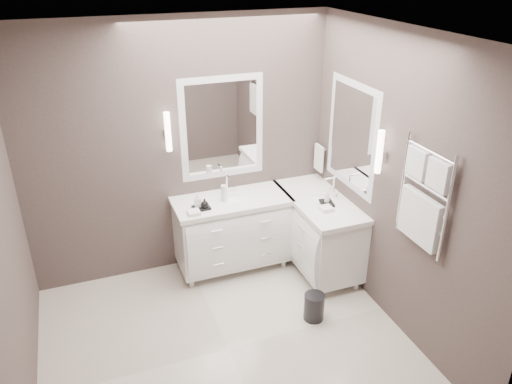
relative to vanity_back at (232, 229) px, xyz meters
name	(u,v)px	position (x,y,z in m)	size (l,w,h in m)	color
floor	(228,349)	(-0.45, -1.23, -0.49)	(3.20, 3.00, 0.01)	beige
ceiling	(218,37)	(-0.45, -1.23, 2.22)	(3.20, 3.00, 0.01)	white
wall_back	(181,151)	(-0.45, 0.28, 0.86)	(3.20, 0.01, 2.70)	#483C39
wall_front	(310,346)	(-0.45, -2.73, 0.86)	(3.20, 0.01, 2.70)	#483C39
wall_right	(398,186)	(1.15, -1.23, 0.86)	(0.01, 3.00, 2.70)	#483C39
vanity_back	(232,229)	(0.00, 0.00, 0.00)	(1.24, 0.59, 0.97)	white
vanity_right	(318,228)	(0.88, -0.33, 0.00)	(0.59, 1.24, 0.97)	white
mirror_back	(222,128)	(0.00, 0.26, 1.06)	(0.90, 0.02, 1.10)	white
mirror_right	(352,136)	(1.14, -0.43, 1.06)	(0.02, 0.90, 1.10)	white
sconce_back	(168,133)	(-0.58, 0.20, 1.11)	(0.06, 0.06, 0.40)	white
sconce_right	(379,153)	(1.08, -1.01, 1.11)	(0.06, 0.06, 0.40)	white
towel_bar_corner	(319,157)	(1.09, 0.13, 0.63)	(0.03, 0.22, 0.30)	white
towel_ladder	(422,202)	(1.10, -1.63, 0.91)	(0.06, 0.58, 0.90)	white
waste_bin	(314,307)	(0.45, -1.12, -0.35)	(0.20, 0.20, 0.27)	black
amenity_tray_back	(201,208)	(-0.36, -0.11, 0.38)	(0.17, 0.13, 0.03)	black
amenity_tray_right	(327,203)	(0.88, -0.47, 0.38)	(0.13, 0.17, 0.03)	black
water_bottle	(224,193)	(-0.09, -0.02, 0.45)	(0.06, 0.06, 0.18)	silver
soap_bottle_a	(197,200)	(-0.39, -0.09, 0.46)	(0.06, 0.06, 0.14)	white
soap_bottle_b	(205,203)	(-0.33, -0.14, 0.44)	(0.08, 0.08, 0.10)	black
soap_bottle_c	(327,196)	(0.88, -0.47, 0.46)	(0.05, 0.06, 0.14)	white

